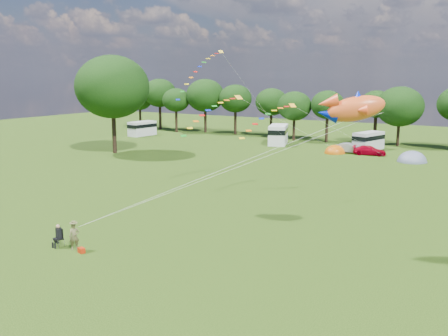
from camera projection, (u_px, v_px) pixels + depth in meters
The scene contains 17 objects.
ground_plane at pixel (155, 254), 30.03m from camera, with size 180.00×180.00×0.00m, color black.
tree_line at pixel (425, 105), 72.19m from camera, with size 102.98×10.98×10.27m.
big_tree at pixel (112, 87), 67.26m from camera, with size 10.00×10.00×13.28m.
car_b at pixel (349, 148), 68.67m from camera, with size 1.45×3.87×1.37m, color gray.
car_c at pixel (369, 150), 66.93m from camera, with size 1.75×4.15×1.25m, color #AF0017.
campervan_a at pixel (142, 128), 88.25m from camera, with size 2.67×5.35×2.54m.
campervan_b at pixel (278, 134), 77.40m from camera, with size 4.49×6.59×2.98m.
campervan_c at pixel (368, 140), 71.52m from camera, with size 3.56×5.63×2.56m.
tent_orange at pixel (335, 153), 68.64m from camera, with size 2.86×3.14×2.24m.
tent_greyblue at pixel (412, 162), 61.87m from camera, with size 3.63×3.98×2.70m.
kite_flyer at pixel (74, 236), 30.66m from camera, with size 0.61×0.40×1.68m, color brown.
camp_chair at pixel (59, 233), 31.22m from camera, with size 0.76×0.79×1.44m.
kite_bag at pixel (81, 250), 30.19m from camera, with size 0.45×0.30×0.32m, color #B62508.
fish_kite at pixel (350, 108), 29.12m from camera, with size 4.17×2.72×2.20m.
streamer_kite_a at pixel (203, 67), 57.98m from camera, with size 3.25×5.55×5.74m.
streamer_kite_b at pixel (216, 109), 47.46m from camera, with size 4.23×4.77×3.83m.
streamer_kite_c at pixel (272, 115), 41.98m from camera, with size 3.07×4.92×2.78m.
Camera 1 is at (18.52, -22.14, 10.62)m, focal length 40.00 mm.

